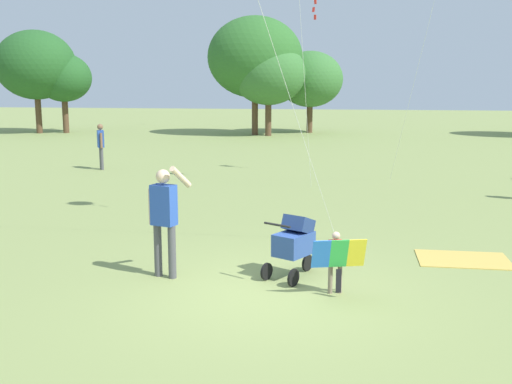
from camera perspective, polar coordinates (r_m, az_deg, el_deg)
ground_plane at (r=9.37m, az=0.85°, el=-9.38°), size 120.00×120.00×0.00m
treeline_distant at (r=36.24m, az=2.38°, el=11.39°), size 40.73×6.70×6.82m
child_with_butterfly_kite at (r=9.23m, az=7.48°, el=-5.97°), size 0.81×0.45×0.95m
person_adult_flyer at (r=9.95m, az=-8.53°, el=-1.93°), size 0.67×0.53×1.85m
stroller at (r=9.96m, az=3.59°, el=-4.54°), size 0.85×1.09×1.03m
person_kid_running at (r=22.70m, az=-14.23°, el=4.46°), size 0.36×0.48×1.63m
picnic_blanket at (r=11.63m, az=18.69°, el=-5.96°), size 1.61×1.09×0.02m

